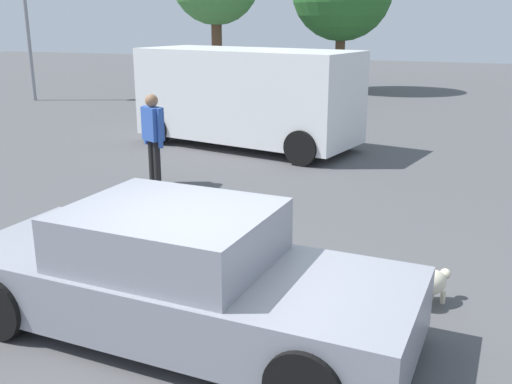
% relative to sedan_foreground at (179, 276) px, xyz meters
% --- Properties ---
extents(ground_plane, '(80.00, 80.00, 0.00)m').
position_rel_sedan_foreground_xyz_m(ground_plane, '(0.30, -0.00, -0.59)').
color(ground_plane, '#515154').
extents(sedan_foreground, '(4.62, 2.01, 1.28)m').
position_rel_sedan_foreground_xyz_m(sedan_foreground, '(0.00, 0.00, 0.00)').
color(sedan_foreground, gray).
rests_on(sedan_foreground, ground_plane).
extents(dog, '(0.46, 0.56, 0.44)m').
position_rel_sedan_foreground_xyz_m(dog, '(2.24, 1.46, -0.32)').
color(dog, beige).
rests_on(dog, ground_plane).
extents(van_white, '(5.60, 3.14, 2.31)m').
position_rel_sedan_foreground_xyz_m(van_white, '(-2.73, 8.43, 0.66)').
color(van_white, white).
rests_on(van_white, ground_plane).
extents(pedestrian, '(0.52, 0.40, 1.70)m').
position_rel_sedan_foreground_xyz_m(pedestrian, '(-3.00, 4.57, 0.42)').
color(pedestrian, black).
rests_on(pedestrian, ground_plane).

